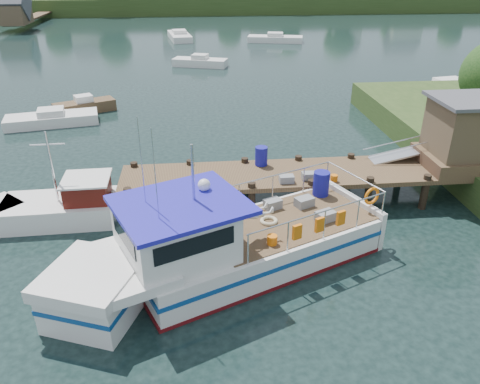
{
  "coord_description": "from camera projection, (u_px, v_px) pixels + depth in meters",
  "views": [
    {
      "loc": [
        -2.69,
        -18.31,
        9.87
      ],
      "look_at": [
        -1.0,
        -1.5,
        1.3
      ],
      "focal_mm": 35.0,
      "sensor_mm": 36.0,
      "label": 1
    }
  ],
  "objects": [
    {
      "name": "moored_rowboat",
      "position": [
        85.0,
        106.0,
        32.76
      ],
      "size": [
        4.32,
        3.02,
        1.2
      ],
      "rotation": [
        0.0,
        0.0,
        -0.09
      ],
      "color": "brown",
      "rests_on": "ground"
    },
    {
      "name": "moored_c",
      "position": [
        450.0,
        89.0,
        36.95
      ],
      "size": [
        8.04,
        3.9,
        1.22
      ],
      "rotation": [
        0.0,
        0.0,
        -0.0
      ],
      "color": "silver",
      "rests_on": "ground"
    },
    {
      "name": "ground_plane",
      "position": [
        259.0,
        202.0,
        20.95
      ],
      "size": [
        160.0,
        160.0,
        0.0
      ],
      "primitive_type": "plane",
      "color": "black"
    },
    {
      "name": "dock",
      "position": [
        407.0,
        150.0,
        20.53
      ],
      "size": [
        16.6,
        3.0,
        4.78
      ],
      "color": "brown",
      "rests_on": "ground"
    },
    {
      "name": "moored_b",
      "position": [
        200.0,
        62.0,
        46.35
      ],
      "size": [
        5.61,
        3.36,
        1.17
      ],
      "rotation": [
        0.0,
        0.0,
        0.29
      ],
      "color": "silver",
      "rests_on": "ground"
    },
    {
      "name": "moored_a",
      "position": [
        52.0,
        119.0,
        30.35
      ],
      "size": [
        6.0,
        3.05,
        1.05
      ],
      "rotation": [
        0.0,
        0.0,
        -0.15
      ],
      "color": "silver",
      "rests_on": "ground"
    },
    {
      "name": "moored_d",
      "position": [
        180.0,
        36.0,
        61.26
      ],
      "size": [
        3.43,
        7.38,
        1.21
      ],
      "rotation": [
        0.0,
        0.0,
        -0.38
      ],
      "color": "silver",
      "rests_on": "ground"
    },
    {
      "name": "work_boat",
      "position": [
        70.0,
        207.0,
        19.27
      ],
      "size": [
        7.38,
        2.42,
        3.89
      ],
      "rotation": [
        0.0,
        0.0,
        0.03
      ],
      "color": "silver",
      "rests_on": "ground"
    },
    {
      "name": "moored_far",
      "position": [
        275.0,
        39.0,
        59.34
      ],
      "size": [
        7.21,
        3.79,
        1.17
      ],
      "rotation": [
        0.0,
        0.0,
        0.04
      ],
      "color": "silver",
      "rests_on": "ground"
    },
    {
      "name": "lobster_boat",
      "position": [
        219.0,
        248.0,
        15.74
      ],
      "size": [
        11.72,
        7.44,
        5.88
      ],
      "rotation": [
        0.0,
        0.0,
        0.42
      ],
      "color": "silver",
      "rests_on": "ground"
    }
  ]
}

